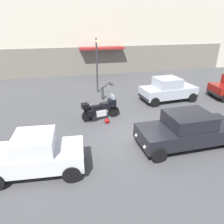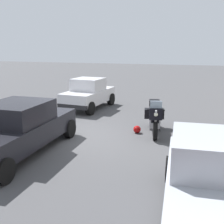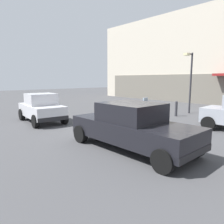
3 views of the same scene
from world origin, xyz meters
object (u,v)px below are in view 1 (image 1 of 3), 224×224
(helmet, at_px, (107,121))
(bollard_curbside, at_px, (102,93))
(car_wagon_end, at_px, (168,90))
(streetlamp_curbside, at_px, (97,60))
(car_sedan_far, at_px, (188,129))
(car_compact_side, at_px, (36,154))
(motorcycle, at_px, (100,109))

(helmet, bearing_deg, bollard_curbside, 82.28)
(car_wagon_end, height_order, streetlamp_curbside, streetlamp_curbside)
(car_sedan_far, relative_size, bollard_curbside, 4.73)
(streetlamp_curbside, bearing_deg, car_wagon_end, -33.01)
(car_sedan_far, xyz_separation_m, streetlamp_curbside, (-2.56, 8.37, 1.74))
(car_wagon_end, distance_m, bollard_curbside, 4.58)
(streetlamp_curbside, bearing_deg, bollard_curbside, -88.04)
(car_sedan_far, xyz_separation_m, bollard_curbside, (-2.51, 6.79, -0.27))
(helmet, relative_size, car_compact_side, 0.08)
(helmet, xyz_separation_m, streetlamp_curbside, (0.46, 5.38, 2.38))
(motorcycle, relative_size, car_compact_side, 0.63)
(car_compact_side, bearing_deg, car_wagon_end, -139.93)
(motorcycle, bearing_deg, bollard_curbside, 65.33)
(car_compact_side, height_order, streetlamp_curbside, streetlamp_curbside)
(car_sedan_far, distance_m, streetlamp_curbside, 8.92)
(motorcycle, height_order, helmet, motorcycle)
(motorcycle, height_order, car_wagon_end, car_wagon_end)
(helmet, xyz_separation_m, bollard_curbside, (0.51, 3.80, 0.37))
(car_compact_side, distance_m, streetlamp_curbside, 9.68)
(helmet, distance_m, streetlamp_curbside, 5.90)
(car_sedan_far, distance_m, car_compact_side, 6.40)
(car_sedan_far, xyz_separation_m, car_wagon_end, (1.88, 5.48, 0.03))
(motorcycle, relative_size, car_wagon_end, 0.57)
(streetlamp_curbside, bearing_deg, helmet, -94.90)
(streetlamp_curbside, height_order, bollard_curbside, streetlamp_curbside)
(car_compact_side, height_order, car_wagon_end, car_wagon_end)
(motorcycle, distance_m, helmet, 0.82)
(motorcycle, bearing_deg, helmet, -77.88)
(car_wagon_end, bearing_deg, car_compact_side, -149.03)
(helmet, bearing_deg, streetlamp_curbside, 85.10)
(car_compact_side, bearing_deg, bollard_curbside, -113.65)
(car_compact_side, distance_m, bollard_curbside, 8.13)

